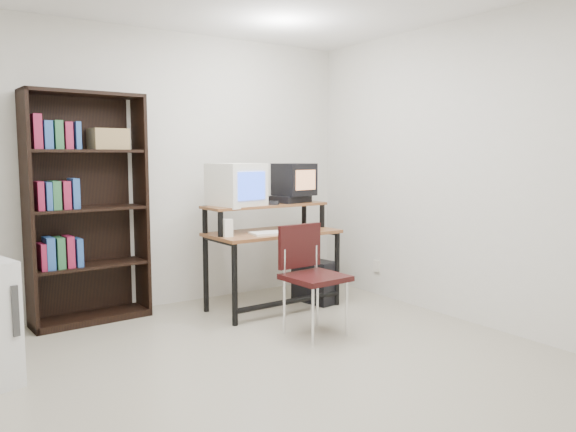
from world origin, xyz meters
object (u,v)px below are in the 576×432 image
crt_tv (294,179)px  school_chair (309,267)px  crt_monitor (236,185)px  bookshelf (86,207)px  computer_desk (271,236)px  pc_tower (314,281)px

crt_tv → school_chair: crt_tv is taller
crt_monitor → bookshelf: 1.33m
computer_desk → bookshelf: 1.67m
computer_desk → school_chair: computer_desk is taller
pc_tower → bookshelf: bookshelf is taller
school_chair → crt_tv: bearing=58.1°
crt_tv → bookshelf: 1.94m
crt_tv → pc_tower: bearing=-63.1°
computer_desk → school_chair: (-0.15, -0.81, -0.15)m
crt_monitor → school_chair: (0.15, -0.95, -0.63)m
crt_monitor → bookshelf: bearing=150.6°
computer_desk → crt_tv: crt_tv is taller
crt_tv → computer_desk: bearing=-168.4°
computer_desk → crt_tv: (0.34, 0.12, 0.52)m
computer_desk → school_chair: 0.84m
crt_monitor → school_chair: crt_monitor is taller
computer_desk → crt_monitor: size_ratio=2.48×
crt_tv → pc_tower: size_ratio=0.82×
computer_desk → crt_tv: size_ratio=3.33×
computer_desk → crt_tv: bearing=17.3°
pc_tower → bookshelf: 2.24m
crt_monitor → computer_desk: bearing=-35.9°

